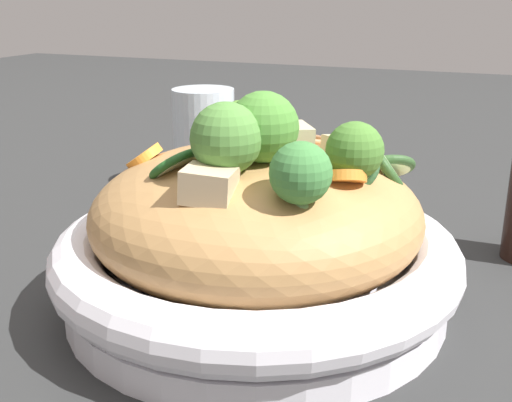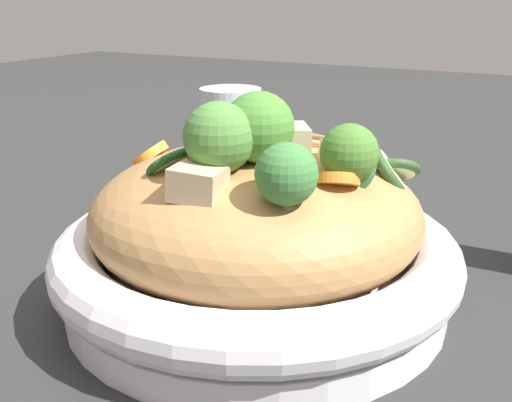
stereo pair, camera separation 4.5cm
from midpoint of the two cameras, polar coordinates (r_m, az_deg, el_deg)
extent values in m
plane|color=#2A2B2B|center=(0.48, -2.71, -9.11)|extent=(3.00, 3.00, 0.00)
cylinder|color=white|center=(0.48, -2.73, -7.97)|extent=(0.28, 0.28, 0.02)
torus|color=white|center=(0.47, -2.78, -4.68)|extent=(0.30, 0.30, 0.04)
ellipsoid|color=#AE804B|center=(0.45, -2.84, -1.22)|extent=(0.24, 0.24, 0.10)
torus|color=#B57C42|center=(0.44, -2.77, 1.63)|extent=(0.08, 0.08, 0.03)
torus|color=tan|center=(0.45, -3.02, 2.60)|extent=(0.08, 0.08, 0.02)
torus|color=#AF874A|center=(0.42, -3.90, 3.75)|extent=(0.05, 0.06, 0.03)
torus|color=#B07B51|center=(0.49, 0.88, 5.88)|extent=(0.09, 0.09, 0.02)
cone|color=#94B676|center=(0.40, -5.81, 2.37)|extent=(0.03, 0.03, 0.01)
sphere|color=#4F853B|center=(0.39, -5.92, 5.62)|extent=(0.06, 0.06, 0.05)
cone|color=#8DB16F|center=(0.37, 0.51, -0.36)|extent=(0.02, 0.03, 0.01)
sphere|color=#3F7E3D|center=(0.36, 0.52, 2.49)|extent=(0.05, 0.05, 0.04)
cone|color=#95B977|center=(0.41, 5.67, 1.84)|extent=(0.02, 0.02, 0.01)
sphere|color=#487B2F|center=(0.40, 5.76, 4.51)|extent=(0.04, 0.04, 0.04)
cone|color=#97B769|center=(0.53, -3.84, 5.12)|extent=(0.02, 0.02, 0.01)
sphere|color=#50832E|center=(0.53, -3.88, 7.17)|extent=(0.05, 0.05, 0.04)
cone|color=#9BB869|center=(0.41, -2.47, 3.46)|extent=(0.03, 0.02, 0.02)
sphere|color=#4A8634|center=(0.41, -2.52, 6.65)|extent=(0.06, 0.06, 0.05)
cylinder|color=orange|center=(0.48, -6.08, 5.58)|extent=(0.03, 0.03, 0.02)
cylinder|color=orange|center=(0.47, 5.09, 4.67)|extent=(0.03, 0.03, 0.01)
cylinder|color=orange|center=(0.40, 4.70, 2.11)|extent=(0.04, 0.04, 0.02)
cylinder|color=orange|center=(0.48, -12.73, 3.85)|extent=(0.03, 0.03, 0.02)
cylinder|color=beige|center=(0.45, 8.90, 2.93)|extent=(0.04, 0.04, 0.03)
torus|color=#2C5124|center=(0.45, 8.90, 2.93)|extent=(0.05, 0.04, 0.04)
cylinder|color=beige|center=(0.42, -10.44, 3.19)|extent=(0.04, 0.03, 0.02)
torus|color=#215822|center=(0.42, -10.44, 3.19)|extent=(0.04, 0.04, 0.03)
cylinder|color=beige|center=(0.42, 5.71, 2.95)|extent=(0.03, 0.04, 0.03)
torus|color=#30582F|center=(0.42, 5.71, 2.95)|extent=(0.04, 0.04, 0.03)
cylinder|color=beige|center=(0.46, 9.00, 3.01)|extent=(0.04, 0.04, 0.02)
torus|color=#2F5128|center=(0.46, 9.00, 3.01)|extent=(0.05, 0.05, 0.03)
cube|color=#C8B991|center=(0.43, -0.11, 5.04)|extent=(0.04, 0.04, 0.03)
cube|color=#CCB38A|center=(0.38, -7.20, 1.33)|extent=(0.03, 0.04, 0.02)
cube|color=#CCBA88|center=(0.43, 5.25, 4.10)|extent=(0.04, 0.04, 0.03)
cylinder|color=silver|center=(0.74, -6.45, 5.57)|extent=(0.07, 0.07, 0.12)
camera|label=1|loc=(0.02, -92.86, -0.96)|focal=44.26mm
camera|label=2|loc=(0.02, 87.14, 0.96)|focal=44.26mm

